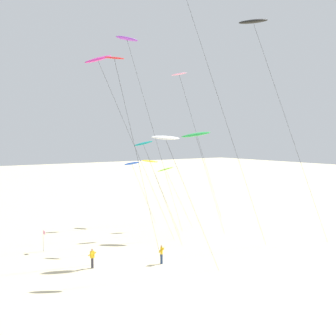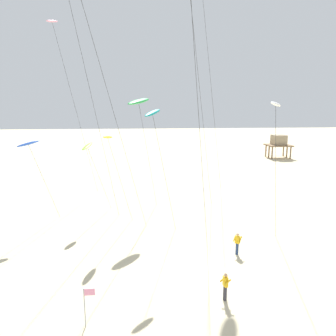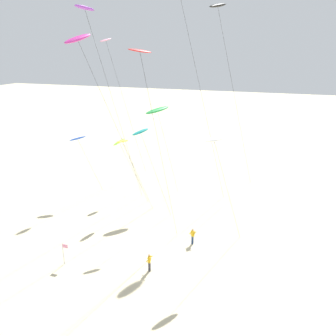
{
  "view_description": "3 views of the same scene",
  "coord_description": "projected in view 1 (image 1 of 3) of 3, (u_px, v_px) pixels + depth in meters",
  "views": [
    {
      "loc": [
        34.23,
        -18.63,
        11.19
      ],
      "look_at": [
        0.31,
        5.3,
        8.07
      ],
      "focal_mm": 46.61,
      "sensor_mm": 36.0,
      "label": 1
    },
    {
      "loc": [
        -3.49,
        -18.98,
        10.96
      ],
      "look_at": [
        -1.09,
        9.58,
        5.22
      ],
      "focal_mm": 33.81,
      "sensor_mm": 36.0,
      "label": 2
    },
    {
      "loc": [
        11.0,
        -26.89,
        18.31
      ],
      "look_at": [
        -0.66,
        6.98,
        5.95
      ],
      "focal_mm": 37.42,
      "sensor_mm": 36.0,
      "label": 3
    }
  ],
  "objects": [
    {
      "name": "kite_yellow",
      "position": [
        150.0,
        162.0,
        48.27
      ],
      "size": [
        2.25,
        3.82,
        8.55
      ],
      "color": "yellow",
      "rests_on": "ground"
    },
    {
      "name": "kite_flyer_nearest",
      "position": [
        162.0,
        254.0,
        37.92
      ],
      "size": [
        0.73,
        0.72,
        1.67
      ],
      "color": "navy",
      "rests_on": "ground"
    },
    {
      "name": "kite_purple",
      "position": [
        128.0,
        41.0,
        49.01
      ],
      "size": [
        4.1,
        6.69,
        22.38
      ],
      "color": "purple",
      "rests_on": "ground"
    },
    {
      "name": "kite_pink",
      "position": [
        180.0,
        77.0,
        57.24
      ],
      "size": [
        3.64,
        6.03,
        19.56
      ],
      "color": "pink",
      "rests_on": "ground"
    },
    {
      "name": "kite_white",
      "position": [
        166.0,
        139.0,
        35.14
      ],
      "size": [
        3.25,
        4.91,
        11.28
      ],
      "color": "white",
      "rests_on": "ground"
    },
    {
      "name": "kite_magenta",
      "position": [
        99.0,
        61.0,
        45.14
      ],
      "size": [
        5.18,
        8.16,
        19.72
      ],
      "color": "#D8339E",
      "rests_on": "ground"
    },
    {
      "name": "ground_plane",
      "position": [
        118.0,
        259.0,
        39.44
      ],
      "size": [
        260.0,
        260.0,
        0.0
      ],
      "primitive_type": "plane",
      "color": "beige"
    },
    {
      "name": "kite_red",
      "position": [
        116.0,
        63.0,
        38.78
      ],
      "size": [
        3.14,
        4.31,
        18.35
      ],
      "color": "red",
      "rests_on": "ground"
    },
    {
      "name": "kite_teal",
      "position": [
        144.0,
        145.0,
        43.37
      ],
      "size": [
        2.86,
        4.24,
        10.76
      ],
      "color": "teal",
      "rests_on": "ground"
    },
    {
      "name": "kite_navy",
      "position": [
        187.0,
        1.0,
        42.22
      ],
      "size": [
        5.51,
        8.32,
        24.69
      ],
      "color": "navy",
      "rests_on": "ground"
    },
    {
      "name": "marker_flag",
      "position": [
        44.0,
        237.0,
        41.8
      ],
      "size": [
        0.57,
        0.05,
        2.1
      ],
      "color": "gray",
      "rests_on": "ground"
    },
    {
      "name": "kite_black",
      "position": [
        254.0,
        23.0,
        43.86
      ],
      "size": [
        5.36,
        8.68,
        23.08
      ],
      "color": "black",
      "rests_on": "ground"
    },
    {
      "name": "kite_lime",
      "position": [
        166.0,
        170.0,
        52.4
      ],
      "size": [
        2.3,
        3.83,
        7.45
      ],
      "color": "#8CD833",
      "rests_on": "ground"
    },
    {
      "name": "kite_blue",
      "position": [
        132.0,
        164.0,
        55.09
      ],
      "size": [
        2.58,
        3.43,
        8.01
      ],
      "color": "blue",
      "rests_on": "ground"
    },
    {
      "name": "kite_flyer_middle",
      "position": [
        92.0,
        258.0,
        36.7
      ],
      "size": [
        0.59,
        0.61,
        1.67
      ],
      "color": "#33333D",
      "rests_on": "ground"
    },
    {
      "name": "kite_green",
      "position": [
        196.0,
        135.0,
        48.49
      ],
      "size": [
        3.08,
        4.44,
        11.76
      ],
      "color": "green",
      "rests_on": "ground"
    }
  ]
}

